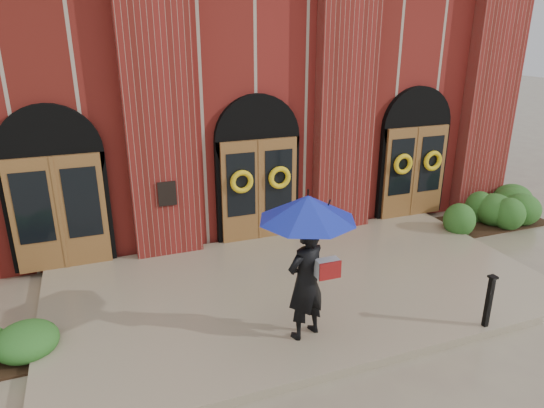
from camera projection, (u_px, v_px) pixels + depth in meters
name	position (u px, v px, depth m)	size (l,w,h in m)	color
ground	(304.00, 294.00, 9.86)	(90.00, 90.00, 0.00)	gray
landing	(301.00, 287.00, 9.96)	(10.00, 5.30, 0.15)	gray
church_building	(200.00, 79.00, 16.41)	(16.20, 12.53, 7.00)	maroon
man_with_umbrella	(307.00, 240.00, 7.71)	(2.00, 2.00, 2.52)	black
metal_post	(489.00, 300.00, 8.37)	(0.13, 0.13, 0.98)	black
hedge_wall_right	(485.00, 209.00, 13.34)	(3.19, 1.28, 0.82)	#28571E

